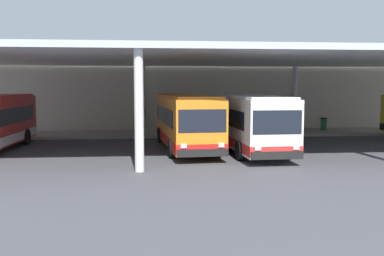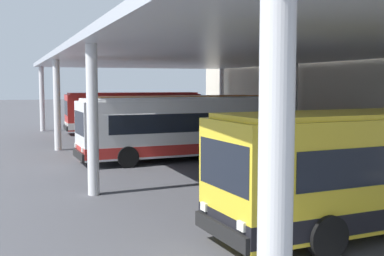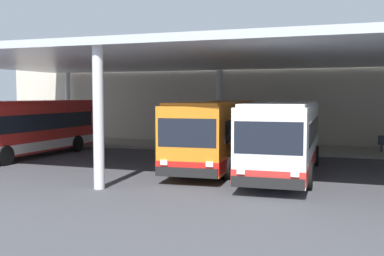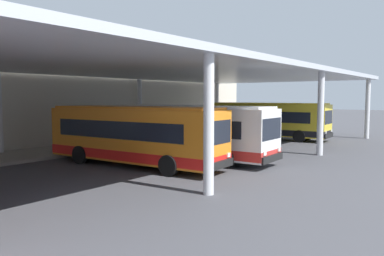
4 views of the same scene
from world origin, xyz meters
TOP-DOWN VIEW (x-y plane):
  - ground_plane at (0.00, 0.00)m, footprint 200.00×200.00m
  - platform_kerb at (0.00, 11.75)m, footprint 42.00×4.50m
  - station_building_facade at (0.00, 15.00)m, footprint 48.00×1.60m
  - canopy_shelter at (0.00, 5.50)m, footprint 40.00×17.00m
  - bus_nearest_bay at (-14.71, 4.17)m, footprint 2.86×10.57m
  - bus_second_bay at (-3.60, 4.16)m, footprint 3.23×10.67m
  - bus_middle_bay at (-0.17, 3.09)m, footprint 3.00×10.62m

SIDE VIEW (x-z plane):
  - ground_plane at x=0.00m, z-range 0.00..0.00m
  - platform_kerb at x=0.00m, z-range 0.00..0.18m
  - bus_nearest_bay at x=-14.71m, z-range 0.07..3.24m
  - bus_second_bay at x=-3.60m, z-range 0.07..3.24m
  - bus_middle_bay at x=-0.17m, z-range 0.07..3.24m
  - station_building_facade at x=0.00m, z-range 0.00..6.79m
  - canopy_shelter at x=0.00m, z-range 2.54..8.09m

